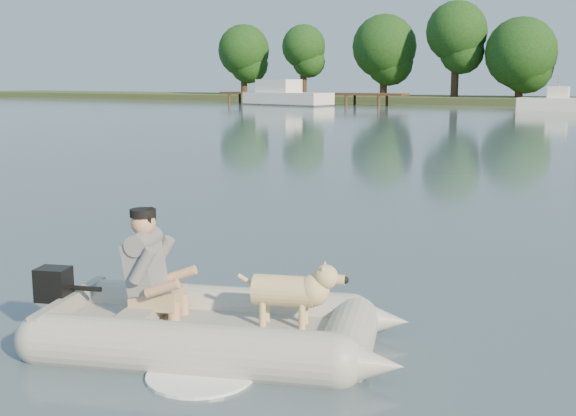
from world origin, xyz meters
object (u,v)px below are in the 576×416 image
Objects in this scene: dock at (309,98)px; dinghy at (215,287)px; man at (147,262)px; dog at (284,296)px; cabin_cruiser at (287,92)px; motorboat at (562,95)px.

dinghy reaches higher than dock.
dog is (1.13, 0.38, -0.23)m from man.
dock is at bearing 92.50° from cabin_cruiser.
man is 0.16× the size of motorboat.
dock is at bearing 98.21° from man.
dog is at bearing -62.11° from dock.
dock is 58.79m from man.
dinghy reaches higher than dog.
man is 0.11× the size of cabin_cruiser.
motorboat reaches higher than man.
dinghy is (27.06, -52.35, 0.00)m from dock.
dog is at bearing -49.34° from cabin_cruiser.
cabin_cruiser reaches higher than dinghy.
man reaches higher than dock.
man is at bearing 180.00° from dog.
motorboat is at bearing 77.61° from dinghy.
cabin_cruiser is 1.40× the size of motorboat.
cabin_cruiser is at bearing -98.38° from dock.
cabin_cruiser is 22.26m from motorboat.
dinghy is at bearing -175.43° from dog.
motorboat is (-4.66, 49.11, 0.46)m from man.
man is at bearing -87.07° from motorboat.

